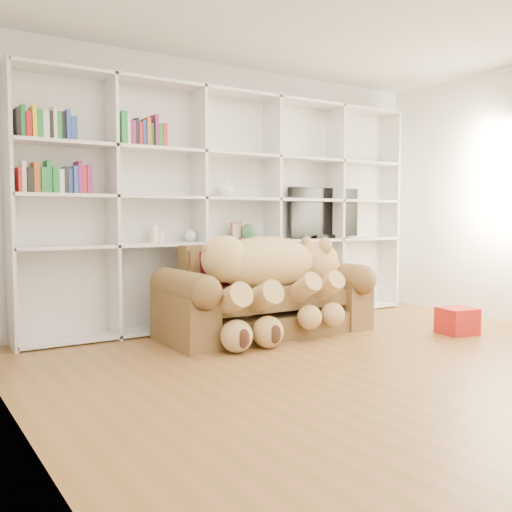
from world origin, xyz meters
TOP-DOWN VIEW (x-y plane):
  - floor at (0.00, 0.00)m, footprint 5.00×5.00m
  - wall_left at (-2.50, 0.00)m, footprint 0.02×5.00m
  - wall_back at (0.00, 2.50)m, footprint 5.00×0.02m
  - bookshelf at (-0.24, 2.36)m, footprint 4.43×0.35m
  - sofa at (-0.05, 1.71)m, footprint 2.01×0.87m
  - teddy_bear at (-0.10, 1.54)m, footprint 1.63×0.86m
  - throw_pillow at (-0.48, 1.85)m, footprint 0.39×0.26m
  - gift_box at (1.47, 0.68)m, footprint 0.35×0.34m
  - tv at (1.20, 2.35)m, footprint 0.98×0.18m
  - picture_frame at (-0.01, 2.30)m, footprint 0.15×0.06m
  - green_vase at (0.14, 2.30)m, footprint 0.17×0.17m
  - figurine_tall at (-0.92, 2.30)m, footprint 0.11×0.11m
  - figurine_short at (-0.85, 2.30)m, footprint 0.08×0.08m
  - snow_globe at (-0.54, 2.30)m, footprint 0.11×0.11m
  - shelf_vase at (-0.14, 2.30)m, footprint 0.19×0.19m

SIDE VIEW (x-z plane):
  - floor at x=0.00m, z-range 0.00..0.00m
  - gift_box at x=1.47m, z-range 0.00..0.25m
  - sofa at x=-0.05m, z-range -0.10..0.74m
  - teddy_bear at x=-0.10m, z-range 0.13..1.07m
  - throw_pillow at x=-0.48m, z-range 0.42..0.80m
  - figurine_short at x=-0.85m, z-range 0.86..0.97m
  - snow_globe at x=-0.54m, z-range 0.87..0.98m
  - figurine_tall at x=-0.92m, z-range 0.86..1.03m
  - green_vase at x=0.14m, z-range 0.86..1.04m
  - picture_frame at x=-0.01m, z-range 0.87..1.06m
  - tv at x=1.20m, z-range 0.86..1.44m
  - bookshelf at x=-0.24m, z-range 0.11..2.51m
  - wall_left at x=-2.50m, z-range 0.00..2.70m
  - wall_back at x=0.00m, z-range 0.00..2.70m
  - shelf_vase at x=-0.14m, z-range 1.31..1.49m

